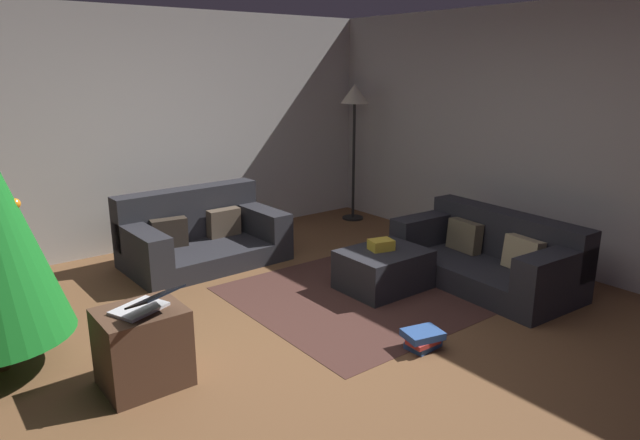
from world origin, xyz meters
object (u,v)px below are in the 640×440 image
at_px(laptop, 145,304).
at_px(corner_lamp, 355,105).
at_px(couch_right, 490,256).
at_px(side_table, 143,347).
at_px(book_stack, 423,339).
at_px(ottoman, 383,269).
at_px(tv_remote, 375,245).
at_px(gift_box, 381,245).
at_px(couch_left, 200,236).

height_order(laptop, corner_lamp, corner_lamp).
bearing_deg(couch_right, laptop, 89.38).
distance_m(laptop, corner_lamp, 4.49).
xyz_separation_m(couch_right, laptop, (-3.23, 0.21, 0.31)).
height_order(side_table, book_stack, side_table).
bearing_deg(couch_right, ottoman, 63.84).
relative_size(tv_remote, side_table, 0.31).
distance_m(gift_box, book_stack, 1.25).
distance_m(tv_remote, laptop, 2.40).
bearing_deg(side_table, laptop, -68.44).
bearing_deg(couch_left, gift_box, 118.77).
distance_m(gift_box, corner_lamp, 2.67).
height_order(book_stack, corner_lamp, corner_lamp).
distance_m(couch_left, side_table, 2.40).
relative_size(couch_left, gift_box, 7.61).
bearing_deg(corner_lamp, couch_left, -173.04).
distance_m(couch_right, tv_remote, 1.09).
height_order(ottoman, gift_box, gift_box).
bearing_deg(book_stack, couch_right, 19.16).
distance_m(side_table, book_stack, 1.95).
xyz_separation_m(couch_left, side_table, (-1.36, -1.98, -0.01)).
height_order(couch_right, corner_lamp, corner_lamp).
xyz_separation_m(tv_remote, book_stack, (-0.60, -1.16, -0.30)).
xyz_separation_m(couch_right, book_stack, (-1.48, -0.51, -0.18)).
relative_size(gift_box, corner_lamp, 0.12).
bearing_deg(tv_remote, book_stack, -120.33).
distance_m(couch_right, laptop, 3.26).
height_order(tv_remote, corner_lamp, corner_lamp).
xyz_separation_m(side_table, laptop, (0.02, -0.06, 0.31)).
distance_m(tv_remote, book_stack, 1.34).
distance_m(couch_left, ottoman, 2.01).
bearing_deg(laptop, couch_right, -3.78).
height_order(couch_right, book_stack, couch_right).
bearing_deg(book_stack, side_table, 156.25).
bearing_deg(side_table, ottoman, 5.74).
distance_m(couch_right, book_stack, 1.58).
xyz_separation_m(couch_right, gift_box, (-0.91, 0.54, 0.15)).
height_order(tv_remote, laptop, laptop).
bearing_deg(couch_left, laptop, 55.27).
bearing_deg(side_table, couch_left, 55.39).
height_order(gift_box, tv_remote, gift_box).
bearing_deg(book_stack, gift_box, 61.46).
height_order(tv_remote, side_table, side_table).
height_order(ottoman, corner_lamp, corner_lamp).
height_order(ottoman, laptop, laptop).
xyz_separation_m(laptop, corner_lamp, (3.72, 2.32, 0.94)).
relative_size(couch_left, ottoman, 2.09).
relative_size(couch_left, laptop, 3.45).
bearing_deg(laptop, ottoman, 7.12).
relative_size(gift_box, tv_remote, 1.31).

